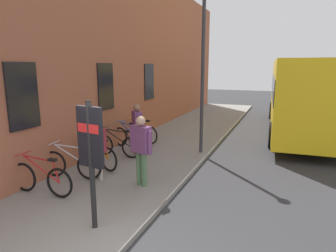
% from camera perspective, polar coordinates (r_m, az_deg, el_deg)
% --- Properties ---
extents(ground, '(60.00, 60.00, 0.00)m').
position_cam_1_polar(ground, '(9.82, 12.94, -7.19)').
color(ground, '#2D2D30').
extents(sidewalk_pavement, '(24.00, 3.50, 0.12)m').
position_cam_1_polar(sidewalk_pavement, '(12.32, 1.73, -2.76)').
color(sidewalk_pavement, gray).
rests_on(sidewalk_pavement, ground).
extents(station_facade, '(22.00, 0.65, 7.17)m').
position_cam_1_polar(station_facade, '(13.67, -5.02, 13.52)').
color(station_facade, '#9E563D').
rests_on(station_facade, ground).
extents(bicycle_nearest_sign, '(0.48, 1.77, 0.97)m').
position_cam_1_polar(bicycle_nearest_sign, '(7.61, -23.31, -9.39)').
color(bicycle_nearest_sign, black).
rests_on(bicycle_nearest_sign, sidewalk_pavement).
extents(bicycle_end_of_row, '(0.48, 1.76, 0.97)m').
position_cam_1_polar(bicycle_end_of_row, '(8.40, -18.16, -7.05)').
color(bicycle_end_of_row, black).
rests_on(bicycle_end_of_row, sidewalk_pavement).
extents(bicycle_beside_lamp, '(0.66, 1.71, 0.97)m').
position_cam_1_polar(bicycle_beside_lamp, '(9.03, -13.55, -5.49)').
color(bicycle_beside_lamp, black).
rests_on(bicycle_beside_lamp, sidewalk_pavement).
extents(bicycle_leaning_wall, '(0.48, 1.77, 0.97)m').
position_cam_1_polar(bicycle_leaning_wall, '(9.97, -9.74, -3.70)').
color(bicycle_leaning_wall, black).
rests_on(bicycle_leaning_wall, sidewalk_pavement).
extents(bicycle_mid_rack, '(0.68, 1.70, 0.97)m').
position_cam_1_polar(bicycle_mid_rack, '(10.90, -7.34, -2.32)').
color(bicycle_mid_rack, black).
rests_on(bicycle_mid_rack, sidewalk_pavement).
extents(bicycle_under_window, '(0.68, 1.70, 0.97)m').
position_cam_1_polar(bicycle_under_window, '(11.76, -5.26, -1.24)').
color(bicycle_under_window, black).
rests_on(bicycle_under_window, sidewalk_pavement).
extents(transit_info_sign, '(0.16, 0.56, 2.40)m').
position_cam_1_polar(transit_info_sign, '(5.43, -14.78, -3.65)').
color(transit_info_sign, black).
rests_on(transit_info_sign, sidewalk_pavement).
extents(city_bus, '(10.61, 3.06, 3.35)m').
position_cam_1_polar(city_bus, '(15.21, 24.38, 6.07)').
color(city_bus, yellow).
rests_on(city_bus, ground).
extents(pedestrian_near_bus, '(0.53, 0.51, 1.73)m').
position_cam_1_polar(pedestrian_near_bus, '(10.02, -6.05, 0.38)').
color(pedestrian_near_bus, maroon).
rests_on(pedestrian_near_bus, sidewalk_pavement).
extents(pedestrian_by_facade, '(0.39, 0.65, 1.79)m').
position_cam_1_polar(pedestrian_by_facade, '(7.34, -5.26, -3.45)').
color(pedestrian_by_facade, '#4C724C').
rests_on(pedestrian_by_facade, sidewalk_pavement).
extents(pedestrian_crossing_street, '(0.31, 0.61, 1.62)m').
position_cam_1_polar(pedestrian_crossing_street, '(7.97, -13.55, -3.30)').
color(pedestrian_crossing_street, '#B2A599').
rests_on(pedestrian_crossing_street, sidewalk_pavement).
extents(street_lamp, '(0.28, 0.28, 5.64)m').
position_cam_1_polar(street_lamp, '(10.07, 6.80, 13.34)').
color(street_lamp, '#333338').
rests_on(street_lamp, sidewalk_pavement).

